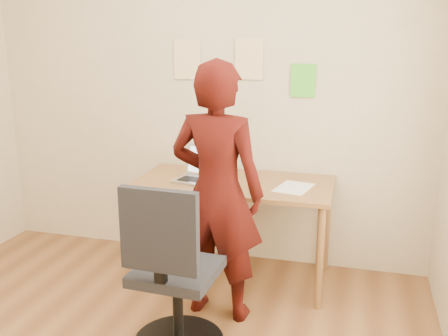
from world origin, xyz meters
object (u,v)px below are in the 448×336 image
(phone, at_px, (254,191))
(person, at_px, (217,193))
(desk, at_px, (234,193))
(office_chair, at_px, (172,282))
(laptop, at_px, (201,173))

(phone, relative_size, person, 0.08)
(desk, xyz_separation_m, phone, (0.19, -0.21, 0.09))
(desk, bearing_deg, person, -87.41)
(office_chair, xyz_separation_m, person, (0.12, 0.47, 0.38))
(person, bearing_deg, phone, -114.36)
(phone, height_order, office_chair, office_chair)
(desk, distance_m, office_chair, 1.01)
(desk, relative_size, person, 0.86)
(laptop, relative_size, phone, 2.98)
(office_chair, bearing_deg, desk, 87.04)
(laptop, relative_size, office_chair, 0.37)
(desk, relative_size, laptop, 3.78)
(desk, distance_m, person, 0.54)
(desk, height_order, laptop, laptop)
(desk, bearing_deg, phone, -47.89)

